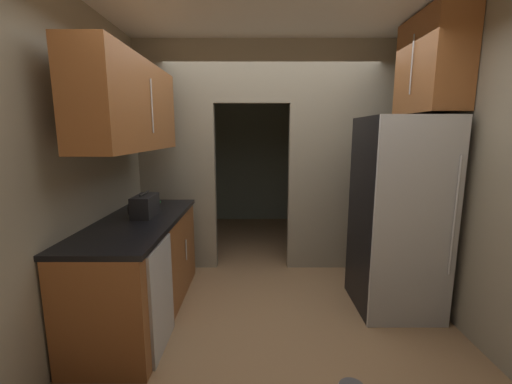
{
  "coord_description": "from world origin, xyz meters",
  "views": [
    {
      "loc": [
        -0.18,
        -2.78,
        1.69
      ],
      "look_at": [
        -0.18,
        0.78,
        1.05
      ],
      "focal_mm": 23.03,
      "sensor_mm": 36.0,
      "label": 1
    }
  ],
  "objects_px": {
    "refrigerator": "(398,216)",
    "dishwasher": "(163,297)",
    "boombox": "(146,206)",
    "book_stack": "(154,205)"
  },
  "relations": [
    {
      "from": "refrigerator",
      "to": "boombox",
      "type": "xyz_separation_m",
      "value": [
        -2.39,
        -0.01,
        0.1
      ]
    },
    {
      "from": "boombox",
      "to": "dishwasher",
      "type": "bearing_deg",
      "value": -63.8
    },
    {
      "from": "dishwasher",
      "to": "book_stack",
      "type": "bearing_deg",
      "value": 109.39
    },
    {
      "from": "dishwasher",
      "to": "boombox",
      "type": "relative_size",
      "value": 2.48
    },
    {
      "from": "refrigerator",
      "to": "dishwasher",
      "type": "bearing_deg",
      "value": -162.94
    },
    {
      "from": "dishwasher",
      "to": "refrigerator",
      "type": "bearing_deg",
      "value": 17.06
    },
    {
      "from": "boombox",
      "to": "book_stack",
      "type": "bearing_deg",
      "value": 94.47
    },
    {
      "from": "boombox",
      "to": "book_stack",
      "type": "relative_size",
      "value": 2.4
    },
    {
      "from": "boombox",
      "to": "refrigerator",
      "type": "bearing_deg",
      "value": 0.25
    },
    {
      "from": "refrigerator",
      "to": "dishwasher",
      "type": "distance_m",
      "value": 2.23
    }
  ]
}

